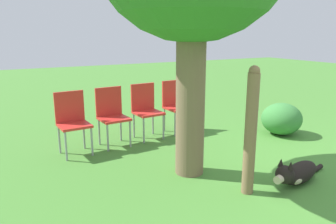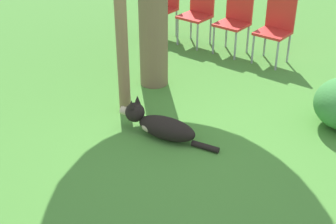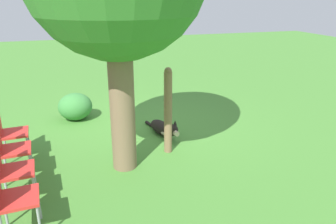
# 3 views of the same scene
# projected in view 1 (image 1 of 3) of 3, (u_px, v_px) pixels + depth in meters

# --- Properties ---
(ground_plane) EXTENTS (30.00, 30.00, 0.00)m
(ground_plane) POSITION_uv_depth(u_px,v_px,m) (267.00, 170.00, 4.37)
(ground_plane) COLOR #478433
(dog) EXTENTS (0.43, 1.15, 0.39)m
(dog) POSITION_uv_depth(u_px,v_px,m) (297.00, 173.00, 3.93)
(dog) COLOR black
(dog) RESTS_ON ground_plane
(fence_post) EXTENTS (0.13, 0.13, 1.45)m
(fence_post) POSITION_uv_depth(u_px,v_px,m) (251.00, 131.00, 3.59)
(fence_post) COLOR #846647
(fence_post) RESTS_ON ground_plane
(red_chair_0) EXTENTS (0.45, 0.47, 0.93)m
(red_chair_0) POSITION_uv_depth(u_px,v_px,m) (176.00, 103.00, 5.99)
(red_chair_0) COLOR red
(red_chair_0) RESTS_ON ground_plane
(red_chair_1) EXTENTS (0.45, 0.47, 0.93)m
(red_chair_1) POSITION_uv_depth(u_px,v_px,m) (146.00, 107.00, 5.62)
(red_chair_1) COLOR red
(red_chair_1) RESTS_ON ground_plane
(red_chair_2) EXTENTS (0.45, 0.47, 0.93)m
(red_chair_2) POSITION_uv_depth(u_px,v_px,m) (112.00, 112.00, 5.25)
(red_chair_2) COLOR red
(red_chair_2) RESTS_ON ground_plane
(red_chair_3) EXTENTS (0.45, 0.47, 0.93)m
(red_chair_3) POSITION_uv_depth(u_px,v_px,m) (72.00, 119.00, 4.88)
(red_chair_3) COLOR red
(red_chair_3) RESTS_ON ground_plane
(low_shrub) EXTENTS (0.71, 0.71, 0.57)m
(low_shrub) POSITION_uv_depth(u_px,v_px,m) (282.00, 119.00, 5.85)
(low_shrub) COLOR #3D843D
(low_shrub) RESTS_ON ground_plane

